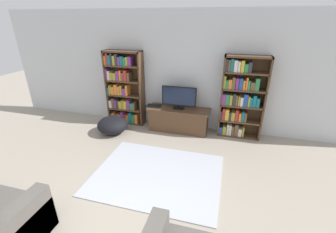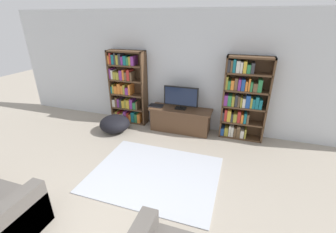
{
  "view_description": "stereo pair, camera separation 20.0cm",
  "coord_description": "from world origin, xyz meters",
  "px_view_note": "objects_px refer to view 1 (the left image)",
  "views": [
    {
      "loc": [
        1.04,
        -0.66,
        2.4
      ],
      "look_at": [
        0.01,
        3.08,
        0.7
      ],
      "focal_mm": 24.0,
      "sensor_mm": 36.0,
      "label": 1
    },
    {
      "loc": [
        1.23,
        -0.6,
        2.4
      ],
      "look_at": [
        0.01,
        3.08,
        0.7
      ],
      "focal_mm": 24.0,
      "sensor_mm": 36.0,
      "label": 2
    }
  ],
  "objects_px": {
    "tv_stand": "(179,119)",
    "beanbag_ottoman": "(113,125)",
    "laptop": "(154,106)",
    "television": "(179,97)",
    "bookshelf_left": "(124,89)",
    "bookshelf_right": "(240,98)"
  },
  "relations": [
    {
      "from": "bookshelf_left",
      "to": "bookshelf_right",
      "type": "bearing_deg",
      "value": 0.01
    },
    {
      "from": "laptop",
      "to": "beanbag_ottoman",
      "type": "height_order",
      "value": "laptop"
    },
    {
      "from": "bookshelf_left",
      "to": "laptop",
      "type": "distance_m",
      "value": 0.85
    },
    {
      "from": "bookshelf_left",
      "to": "beanbag_ottoman",
      "type": "height_order",
      "value": "bookshelf_left"
    },
    {
      "from": "bookshelf_right",
      "to": "television",
      "type": "height_order",
      "value": "bookshelf_right"
    },
    {
      "from": "bookshelf_right",
      "to": "beanbag_ottoman",
      "type": "relative_size",
      "value": 2.57
    },
    {
      "from": "bookshelf_left",
      "to": "tv_stand",
      "type": "distance_m",
      "value": 1.5
    },
    {
      "from": "television",
      "to": "beanbag_ottoman",
      "type": "bearing_deg",
      "value": -159.75
    },
    {
      "from": "bookshelf_left",
      "to": "television",
      "type": "distance_m",
      "value": 1.38
    },
    {
      "from": "television",
      "to": "beanbag_ottoman",
      "type": "distance_m",
      "value": 1.62
    },
    {
      "from": "tv_stand",
      "to": "beanbag_ottoman",
      "type": "relative_size",
      "value": 2.06
    },
    {
      "from": "bookshelf_left",
      "to": "beanbag_ottoman",
      "type": "xyz_separation_m",
      "value": [
        -0.03,
        -0.64,
        -0.66
      ]
    },
    {
      "from": "television",
      "to": "beanbag_ottoman",
      "type": "relative_size",
      "value": 1.14
    },
    {
      "from": "bookshelf_right",
      "to": "laptop",
      "type": "relative_size",
      "value": 5.35
    },
    {
      "from": "tv_stand",
      "to": "laptop",
      "type": "distance_m",
      "value": 0.65
    },
    {
      "from": "tv_stand",
      "to": "beanbag_ottoman",
      "type": "bearing_deg",
      "value": -159.61
    },
    {
      "from": "television",
      "to": "beanbag_ottoman",
      "type": "xyz_separation_m",
      "value": [
        -1.41,
        -0.52,
        -0.62
      ]
    },
    {
      "from": "laptop",
      "to": "tv_stand",
      "type": "bearing_deg",
      "value": 1.74
    },
    {
      "from": "beanbag_ottoman",
      "to": "bookshelf_left",
      "type": "bearing_deg",
      "value": 87.52
    },
    {
      "from": "bookshelf_right",
      "to": "tv_stand",
      "type": "relative_size",
      "value": 1.25
    },
    {
      "from": "bookshelf_left",
      "to": "bookshelf_right",
      "type": "xyz_separation_m",
      "value": [
        2.67,
        0.0,
        0.02
      ]
    },
    {
      "from": "television",
      "to": "beanbag_ottoman",
      "type": "height_order",
      "value": "television"
    }
  ]
}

